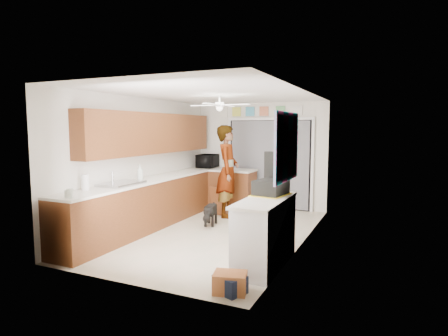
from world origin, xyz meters
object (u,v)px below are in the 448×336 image
(suitcase, at_px, (271,187))
(man, at_px, (228,171))
(microwave, at_px, (208,161))
(dog, at_px, (211,214))
(soap_bottle, at_px, (140,172))
(paper_towel_roll, at_px, (85,182))
(cardboard_box, at_px, (230,283))
(navy_crate, at_px, (230,284))

(suitcase, relative_size, man, 0.26)
(microwave, xyz_separation_m, dog, (0.92, -1.70, -0.88))
(soap_bottle, height_order, man, man)
(paper_towel_roll, relative_size, suitcase, 0.49)
(paper_towel_roll, height_order, cardboard_box, paper_towel_roll)
(soap_bottle, relative_size, cardboard_box, 0.79)
(cardboard_box, bearing_deg, man, 114.17)
(navy_crate, height_order, dog, dog)
(microwave, relative_size, navy_crate, 1.74)
(soap_bottle, relative_size, paper_towel_roll, 1.19)
(paper_towel_roll, xyz_separation_m, man, (1.14, 2.93, -0.08))
(microwave, xyz_separation_m, man, (0.92, -0.87, -0.12))
(navy_crate, distance_m, man, 3.90)
(microwave, xyz_separation_m, soap_bottle, (-0.12, -2.54, -0.01))
(soap_bottle, distance_m, navy_crate, 3.31)
(soap_bottle, xyz_separation_m, cardboard_box, (2.60, -1.80, -0.97))
(soap_bottle, distance_m, cardboard_box, 3.31)
(microwave, bearing_deg, suitcase, -143.27)
(suitcase, bearing_deg, microwave, 138.26)
(paper_towel_roll, xyz_separation_m, suitcase, (2.76, 0.81, -0.02))
(microwave, distance_m, navy_crate, 5.09)
(soap_bottle, xyz_separation_m, navy_crate, (2.60, -1.80, -0.99))
(dog, bearing_deg, cardboard_box, -71.79)
(man, bearing_deg, navy_crate, -170.79)
(suitcase, bearing_deg, cardboard_box, -85.04)
(man, bearing_deg, paper_towel_roll, 143.86)
(soap_bottle, bearing_deg, microwave, 87.21)
(cardboard_box, xyz_separation_m, navy_crate, (0.00, 0.00, -0.02))
(paper_towel_roll, relative_size, navy_crate, 0.76)
(navy_crate, height_order, man, man)
(navy_crate, bearing_deg, microwave, 119.72)
(paper_towel_roll, bearing_deg, cardboard_box, -11.13)
(paper_towel_roll, xyz_separation_m, dog, (1.14, 2.11, -0.84))
(paper_towel_roll, height_order, man, man)
(suitcase, bearing_deg, navy_crate, -85.04)
(suitcase, distance_m, man, 2.68)
(cardboard_box, height_order, man, man)
(cardboard_box, bearing_deg, dog, 120.51)
(soap_bottle, xyz_separation_m, dog, (1.05, 0.83, -0.87))
(man, bearing_deg, cardboard_box, -170.79)
(man, bearing_deg, microwave, 31.55)
(cardboard_box, distance_m, navy_crate, 0.02)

